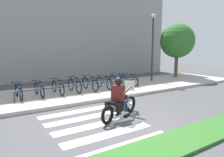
# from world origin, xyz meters

# --- Properties ---
(ground_plane) EXTENTS (48.00, 48.00, 0.00)m
(ground_plane) POSITION_xyz_m (0.00, 0.00, 0.00)
(ground_plane) COLOR #4C4C4F
(grass_median) EXTENTS (24.00, 1.10, 0.08)m
(grass_median) POSITION_xyz_m (0.00, -2.21, 0.04)
(grass_median) COLOR #336B28
(grass_median) RESTS_ON ground
(sidewalk) EXTENTS (24.00, 4.40, 0.15)m
(sidewalk) POSITION_xyz_m (0.00, 4.52, 0.07)
(sidewalk) COLOR #B7B2A8
(sidewalk) RESTS_ON ground
(crosswalk_stripe_0) EXTENTS (2.80, 0.40, 0.01)m
(crosswalk_stripe_0) POSITION_xyz_m (-0.80, -1.60, 0.00)
(crosswalk_stripe_0) COLOR white
(crosswalk_stripe_0) RESTS_ON ground
(crosswalk_stripe_1) EXTENTS (2.80, 0.40, 0.01)m
(crosswalk_stripe_1) POSITION_xyz_m (-0.80, -0.80, 0.00)
(crosswalk_stripe_1) COLOR white
(crosswalk_stripe_1) RESTS_ON ground
(crosswalk_stripe_2) EXTENTS (2.80, 0.40, 0.01)m
(crosswalk_stripe_2) POSITION_xyz_m (-0.80, 0.00, 0.00)
(crosswalk_stripe_2) COLOR white
(crosswalk_stripe_2) RESTS_ON ground
(crosswalk_stripe_3) EXTENTS (2.80, 0.40, 0.01)m
(crosswalk_stripe_3) POSITION_xyz_m (-0.80, 0.80, 0.00)
(crosswalk_stripe_3) COLOR white
(crosswalk_stripe_3) RESTS_ON ground
(crosswalk_stripe_4) EXTENTS (2.80, 0.40, 0.01)m
(crosswalk_stripe_4) POSITION_xyz_m (-0.80, 1.60, 0.00)
(crosswalk_stripe_4) COLOR white
(crosswalk_stripe_4) RESTS_ON ground
(motorcycle) EXTENTS (2.01, 1.01, 1.22)m
(motorcycle) POSITION_xyz_m (0.26, 0.17, 0.46)
(motorcycle) COLOR black
(motorcycle) RESTS_ON ground
(rider) EXTENTS (0.75, 0.69, 1.43)m
(rider) POSITION_xyz_m (0.18, 0.14, 0.82)
(rider) COLOR #591919
(rider) RESTS_ON ground
(bicycle_0) EXTENTS (0.48, 1.64, 0.72)m
(bicycle_0) POSITION_xyz_m (-2.39, 4.33, 0.48)
(bicycle_0) COLOR black
(bicycle_0) RESTS_ON sidewalk
(bicycle_1) EXTENTS (0.48, 1.60, 0.74)m
(bicycle_1) POSITION_xyz_m (-1.51, 4.32, 0.49)
(bicycle_1) COLOR black
(bicycle_1) RESTS_ON sidewalk
(bicycle_2) EXTENTS (0.48, 1.70, 0.75)m
(bicycle_2) POSITION_xyz_m (-0.62, 4.32, 0.50)
(bicycle_2) COLOR black
(bicycle_2) RESTS_ON sidewalk
(bicycle_3) EXTENTS (0.48, 1.60, 0.78)m
(bicycle_3) POSITION_xyz_m (0.27, 4.32, 0.51)
(bicycle_3) COLOR black
(bicycle_3) RESTS_ON sidewalk
(bicycle_4) EXTENTS (0.48, 1.73, 0.78)m
(bicycle_4) POSITION_xyz_m (1.16, 4.32, 0.51)
(bicycle_4) COLOR black
(bicycle_4) RESTS_ON sidewalk
(bicycle_5) EXTENTS (0.48, 1.67, 0.74)m
(bicycle_5) POSITION_xyz_m (2.05, 4.32, 0.49)
(bicycle_5) COLOR black
(bicycle_5) RESTS_ON sidewalk
(bicycle_6) EXTENTS (0.48, 1.63, 0.80)m
(bicycle_6) POSITION_xyz_m (2.93, 4.32, 0.51)
(bicycle_6) COLOR black
(bicycle_6) RESTS_ON sidewalk
(bicycle_7) EXTENTS (0.48, 1.62, 0.73)m
(bicycle_7) POSITION_xyz_m (3.82, 4.32, 0.49)
(bicycle_7) COLOR black
(bicycle_7) RESTS_ON sidewalk
(bike_rack) EXTENTS (6.82, 0.07, 0.49)m
(bike_rack) POSITION_xyz_m (0.71, 3.77, 0.58)
(bike_rack) COLOR #333338
(bike_rack) RESTS_ON sidewalk
(street_lamp) EXTENTS (0.28, 0.28, 4.72)m
(street_lamp) POSITION_xyz_m (6.28, 4.92, 2.83)
(street_lamp) COLOR #2D2D33
(street_lamp) RESTS_ON ground
(tree_near_rack) EXTENTS (2.65, 2.65, 4.32)m
(tree_near_rack) POSITION_xyz_m (9.28, 5.32, 2.98)
(tree_near_rack) COLOR brown
(tree_near_rack) RESTS_ON ground
(building_backdrop) EXTENTS (24.00, 1.20, 9.68)m
(building_backdrop) POSITION_xyz_m (0.00, 10.22, 4.84)
(building_backdrop) COLOR gray
(building_backdrop) RESTS_ON ground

